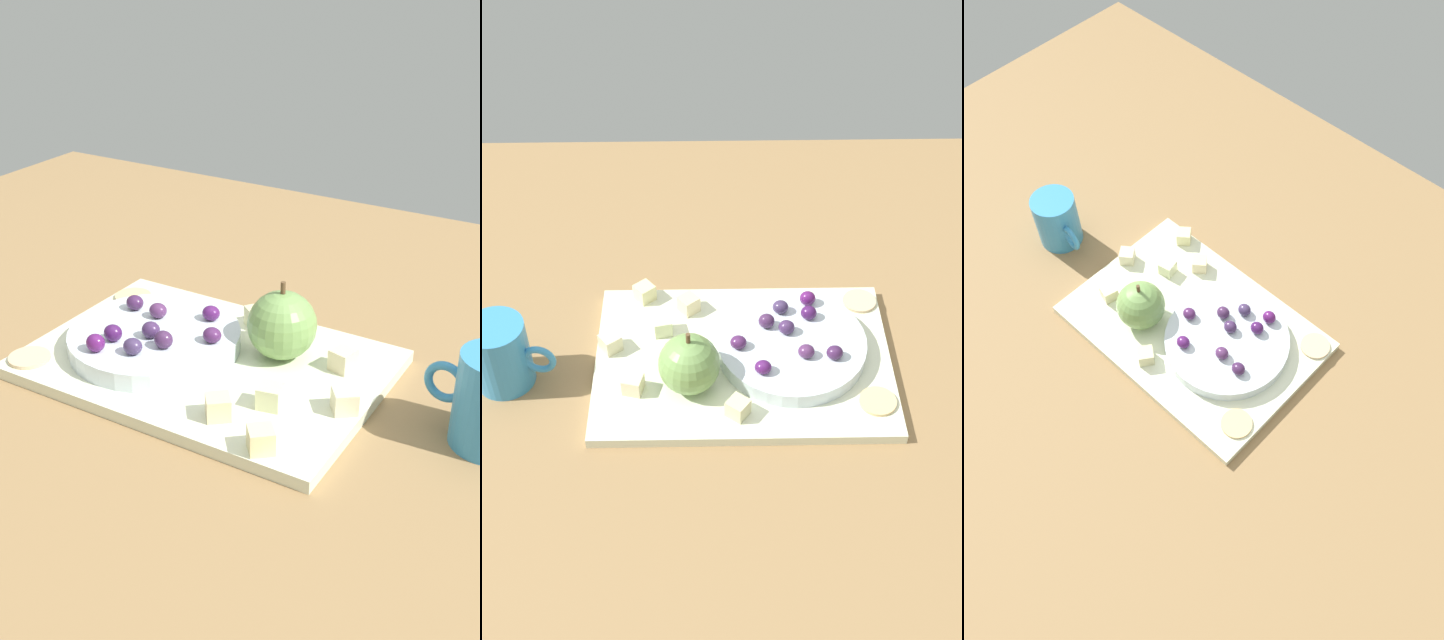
% 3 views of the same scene
% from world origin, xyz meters
% --- Properties ---
extents(table, '(1.39, 1.07, 0.05)m').
position_xyz_m(table, '(0.00, 0.00, 0.02)').
color(table, olive).
rests_on(table, ground).
extents(platter, '(0.35, 0.24, 0.01)m').
position_xyz_m(platter, '(0.02, 0.03, 0.06)').
color(platter, silver).
rests_on(platter, table).
extents(serving_dish, '(0.18, 0.18, 0.02)m').
position_xyz_m(serving_dish, '(0.08, 0.04, 0.07)').
color(serving_dish, silver).
rests_on(serving_dish, platter).
extents(apple_whole, '(0.07, 0.07, 0.07)m').
position_xyz_m(apple_whole, '(-0.04, -0.01, 0.10)').
color(apple_whole, '#739C52').
rests_on(apple_whole, platter).
extents(apple_stem, '(0.01, 0.00, 0.01)m').
position_xyz_m(apple_stem, '(-0.04, -0.01, 0.14)').
color(apple_stem, brown).
rests_on(apple_stem, apple_whole).
extents(cheese_cube_0, '(0.03, 0.03, 0.02)m').
position_xyz_m(cheese_cube_0, '(-0.14, 0.05, 0.07)').
color(cheese_cube_0, beige).
rests_on(cheese_cube_0, platter).
extents(cheese_cube_1, '(0.03, 0.03, 0.02)m').
position_xyz_m(cheese_cube_1, '(-0.10, 0.13, 0.07)').
color(cheese_cube_1, beige).
rests_on(cheese_cube_1, platter).
extents(cheese_cube_2, '(0.03, 0.03, 0.02)m').
position_xyz_m(cheese_cube_2, '(-0.05, 0.11, 0.07)').
color(cheese_cube_2, beige).
rests_on(cheese_cube_2, platter).
extents(cheese_cube_3, '(0.03, 0.03, 0.02)m').
position_xyz_m(cheese_cube_3, '(-0.08, 0.07, 0.07)').
color(cheese_cube_3, beige).
rests_on(cheese_cube_3, platter).
extents(cheese_cube_4, '(0.03, 0.03, 0.02)m').
position_xyz_m(cheese_cube_4, '(0.01, -0.06, 0.07)').
color(cheese_cube_4, beige).
rests_on(cheese_cube_4, platter).
extents(cheese_cube_5, '(0.03, 0.03, 0.02)m').
position_xyz_m(cheese_cube_5, '(-0.11, -0.02, 0.07)').
color(cheese_cube_5, beige).
rests_on(cheese_cube_5, platter).
extents(cracker_0, '(0.04, 0.04, 0.00)m').
position_xyz_m(cracker_0, '(0.17, 0.12, 0.06)').
color(cracker_0, '#D7B88D').
rests_on(cracker_0, platter).
extents(cracker_1, '(0.04, 0.04, 0.00)m').
position_xyz_m(cracker_1, '(0.17, -0.04, 0.06)').
color(cracker_1, '#E4BE82').
rests_on(cracker_1, platter).
extents(grape_0, '(0.02, 0.02, 0.02)m').
position_xyz_m(grape_0, '(0.09, 0.01, 0.09)').
color(grape_0, '#502A57').
rests_on(grape_0, serving_dish).
extents(grape_1, '(0.02, 0.02, 0.02)m').
position_xyz_m(grape_1, '(0.10, 0.07, 0.09)').
color(grape_1, '#411852').
rests_on(grape_1, serving_dish).
extents(grape_2, '(0.02, 0.02, 0.02)m').
position_xyz_m(grape_2, '(0.07, 0.09, 0.09)').
color(grape_2, '#3F2E55').
rests_on(grape_2, serving_dish).
extents(grape_3, '(0.02, 0.02, 0.02)m').
position_xyz_m(grape_3, '(0.12, 0.01, 0.09)').
color(grape_3, '#3F204A').
rests_on(grape_3, serving_dish).
extents(grape_4, '(0.02, 0.02, 0.02)m').
position_xyz_m(grape_4, '(0.07, 0.05, 0.09)').
color(grape_4, '#412752').
rests_on(grape_4, serving_dish).
extents(grape_5, '(0.02, 0.02, 0.02)m').
position_xyz_m(grape_5, '(0.10, 0.10, 0.09)').
color(grape_5, '#55195F').
rests_on(grape_5, serving_dish).
extents(grape_6, '(0.02, 0.02, 0.02)m').
position_xyz_m(grape_6, '(0.04, -0.01, 0.09)').
color(grape_6, '#4E1B5D').
rests_on(grape_6, serving_dish).
extents(grape_7, '(0.02, 0.02, 0.02)m').
position_xyz_m(grape_7, '(0.01, 0.03, 0.09)').
color(grape_7, '#4B2254').
rests_on(grape_7, serving_dish).
extents(grape_8, '(0.02, 0.02, 0.02)m').
position_xyz_m(grape_8, '(0.05, 0.06, 0.09)').
color(grape_8, '#43254C').
rests_on(grape_8, serving_dish).
extents(cup, '(0.10, 0.07, 0.09)m').
position_xyz_m(cup, '(-0.26, 0.01, 0.09)').
color(cup, '#378AC1').
rests_on(cup, table).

